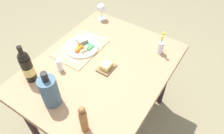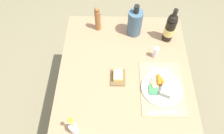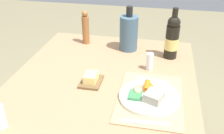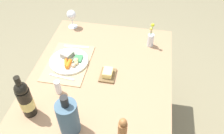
{
  "view_description": "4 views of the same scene",
  "coord_description": "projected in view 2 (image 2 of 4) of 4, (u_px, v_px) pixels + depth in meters",
  "views": [
    {
      "loc": [
        0.84,
        0.65,
        1.88
      ],
      "look_at": [
        -0.0,
        0.1,
        0.81
      ],
      "focal_mm": 33.97,
      "sensor_mm": 36.0,
      "label": 1
    },
    {
      "loc": [
        -0.71,
        0.07,
        2.0
      ],
      "look_at": [
        0.02,
        0.09,
        0.86
      ],
      "focal_mm": 33.11,
      "sensor_mm": 36.0,
      "label": 2
    },
    {
      "loc": [
        -1.01,
        -0.26,
        1.44
      ],
      "look_at": [
        -0.04,
        -0.06,
        0.88
      ],
      "focal_mm": 40.6,
      "sensor_mm": 36.0,
      "label": 3
    },
    {
      "loc": [
        1.02,
        0.26,
        1.87
      ],
      "look_at": [
        0.0,
        0.08,
        0.86
      ],
      "focal_mm": 37.3,
      "sensor_mm": 36.0,
      "label": 4
    }
  ],
  "objects": [
    {
      "name": "butter_dish",
      "position": [
        118.0,
        76.0,
        1.41
      ],
      "size": [
        0.13,
        0.1,
        0.05
      ],
      "color": "brown",
      "rests_on": "dining_table"
    },
    {
      "name": "ground_plane",
      "position": [
        121.0,
        115.0,
        2.07
      ],
      "size": [
        8.0,
        8.0,
        0.0
      ],
      "primitive_type": "plane",
      "color": "#817757"
    },
    {
      "name": "salt_shaker",
      "position": [
        156.0,
        52.0,
        1.48
      ],
      "size": [
        0.04,
        0.04,
        0.09
      ],
      "primitive_type": "cylinder",
      "color": "white",
      "rests_on": "dining_table"
    },
    {
      "name": "dining_table",
      "position": [
        124.0,
        82.0,
        1.49
      ],
      "size": [
        1.17,
        0.92,
        0.76
      ],
      "color": "#A77C58",
      "rests_on": "ground_plane"
    },
    {
      "name": "fork",
      "position": [
        164.0,
        112.0,
        1.28
      ],
      "size": [
        0.03,
        0.19,
        0.0
      ],
      "primitive_type": "cube",
      "rotation": [
        0.0,
        0.0,
        0.08
      ],
      "color": "silver",
      "rests_on": "placemat"
    },
    {
      "name": "placemat",
      "position": [
        162.0,
        88.0,
        1.38
      ],
      "size": [
        0.4,
        0.28,
        0.01
      ],
      "primitive_type": "cube",
      "color": "tan",
      "rests_on": "dining_table"
    },
    {
      "name": "flower_vase",
      "position": [
        74.0,
        128.0,
        1.18
      ],
      "size": [
        0.05,
        0.05,
        0.2
      ],
      "color": "silver",
      "rests_on": "dining_table"
    },
    {
      "name": "cooler_bottle",
      "position": [
        135.0,
        23.0,
        1.55
      ],
      "size": [
        0.11,
        0.11,
        0.27
      ],
      "color": "#436174",
      "rests_on": "dining_table"
    },
    {
      "name": "wine_bottle",
      "position": [
        170.0,
        28.0,
        1.51
      ],
      "size": [
        0.08,
        0.08,
        0.29
      ],
      "color": "black",
      "rests_on": "dining_table"
    },
    {
      "name": "dinner_plate",
      "position": [
        161.0,
        88.0,
        1.36
      ],
      "size": [
        0.27,
        0.27,
        0.06
      ],
      "color": "white",
      "rests_on": "placemat"
    },
    {
      "name": "knife",
      "position": [
        159.0,
        69.0,
        1.45
      ],
      "size": [
        0.03,
        0.17,
        0.0
      ],
      "primitive_type": "cube",
      "rotation": [
        0.0,
        0.0,
        -0.1
      ],
      "color": "silver",
      "rests_on": "placemat"
    },
    {
      "name": "pepper_mill",
      "position": [
        98.0,
        19.0,
        1.58
      ],
      "size": [
        0.04,
        0.04,
        0.22
      ],
      "color": "#9B6031",
      "rests_on": "dining_table"
    }
  ]
}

